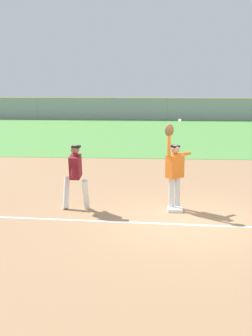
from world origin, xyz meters
TOP-DOWN VIEW (x-y plane):
  - ground_plane at (0.00, 0.00)m, footprint 80.21×80.21m
  - outfield_grass at (0.00, 17.88)m, footprint 43.14×18.37m
  - chalk_foul_line at (-4.22, -0.00)m, footprint 11.99×0.79m
  - first_base at (-0.22, 0.90)m, footprint 0.38×0.38m
  - fielder at (-0.26, 1.09)m, footprint 0.75×0.67m
  - runner at (-2.84, 0.89)m, footprint 0.72×0.84m
  - baseball at (-0.14, 1.08)m, footprint 0.07×0.07m
  - outfield_fence at (-0.00, 27.06)m, footprint 43.22×0.08m
  - parked_car_blue at (-5.46, 30.17)m, footprint 4.49×2.29m
  - parked_car_red at (0.47, 29.97)m, footprint 4.51×2.33m
  - parked_car_black at (6.80, 30.34)m, footprint 4.41×2.14m

SIDE VIEW (x-z plane):
  - ground_plane at x=0.00m, z-range 0.00..0.00m
  - chalk_foul_line at x=-4.22m, z-range 0.00..0.01m
  - outfield_grass at x=0.00m, z-range 0.00..0.01m
  - first_base at x=-0.22m, z-range 0.00..0.08m
  - parked_car_blue at x=-5.46m, z-range 0.05..1.30m
  - parked_car_red at x=0.47m, z-range 0.05..1.30m
  - parked_car_black at x=6.80m, z-range 0.05..1.30m
  - outfield_fence at x=0.00m, z-range 0.00..1.80m
  - runner at x=-2.84m, z-range 0.14..1.86m
  - fielder at x=-0.26m, z-range -0.02..2.26m
  - baseball at x=-0.14m, z-range 2.32..2.40m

